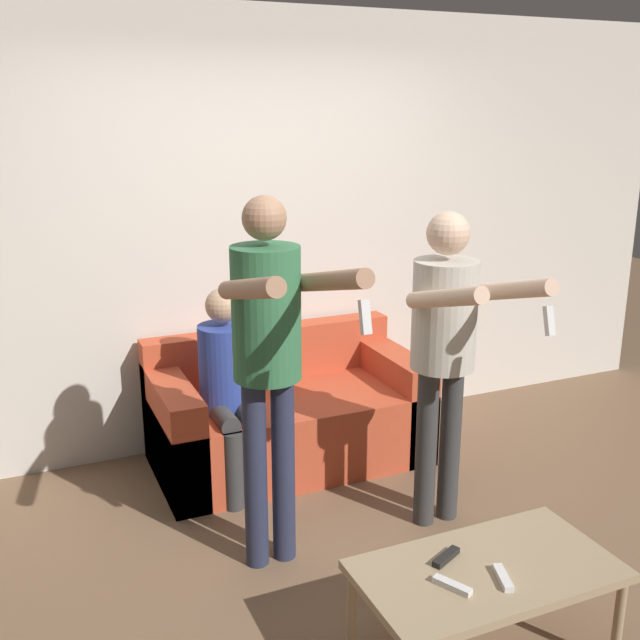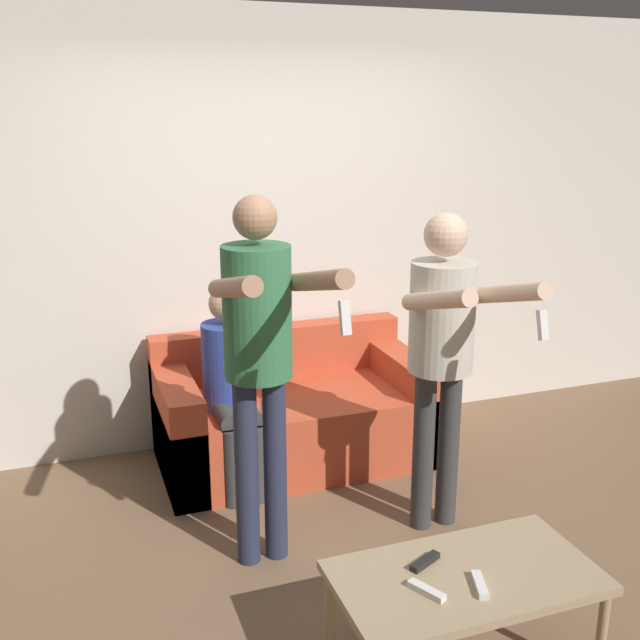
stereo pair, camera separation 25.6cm
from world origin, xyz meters
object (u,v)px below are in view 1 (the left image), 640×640
object	(u,v)px
remote_near	(503,578)
couch	(287,417)
person_seated	(229,382)
coffee_table	(487,576)
person_standing_left	(269,344)
person_standing_right	(446,336)
remote_mid	(452,586)
remote_far	(446,557)

from	to	relation	value
remote_near	couch	bearing A→B (deg)	91.93
person_seated	coffee_table	bearing A→B (deg)	-74.73
person_standing_left	coffee_table	size ratio (longest dim) A/B	1.75
person_standing_left	person_standing_right	size ratio (longest dim) A/B	1.07
remote_mid	person_standing_right	bearing A→B (deg)	59.63
couch	remote_mid	world-z (taller)	couch
couch	remote_near	world-z (taller)	couch
remote_near	coffee_table	bearing A→B (deg)	91.30
remote_near	remote_mid	xyz separation A→B (m)	(-0.20, 0.04, 0.00)
person_seated	remote_mid	xyz separation A→B (m)	(0.29, -1.83, -0.20)
couch	person_seated	world-z (taller)	person_seated
person_seated	remote_near	xyz separation A→B (m)	(0.48, -1.86, -0.20)
person_seated	remote_far	xyz separation A→B (m)	(0.36, -1.66, -0.20)
person_standing_left	remote_mid	bearing A→B (deg)	-71.77
remote_near	person_seated	bearing A→B (deg)	104.60
person_seated	remote_mid	bearing A→B (deg)	-81.13
person_standing_left	remote_near	distance (m)	1.35
person_standing_right	remote_mid	xyz separation A→B (m)	(-0.59, -1.02, -0.59)
coffee_table	remote_near	xyz separation A→B (m)	(0.00, -0.09, 0.05)
person_seated	remote_far	size ratio (longest dim) A/B	7.69
person_standing_right	coffee_table	size ratio (longest dim) A/B	1.63
person_standing_left	person_standing_right	xyz separation A→B (m)	(0.93, 0.00, -0.08)
person_standing_left	person_seated	xyz separation A→B (m)	(0.05, 0.82, -0.47)
remote_mid	person_standing_left	bearing A→B (deg)	108.23
person_standing_left	coffee_table	bearing A→B (deg)	-60.88
remote_mid	remote_far	size ratio (longest dim) A/B	1.00
coffee_table	remote_mid	size ratio (longest dim) A/B	6.70
remote_near	person_standing_left	bearing A→B (deg)	116.99
couch	person_standing_left	size ratio (longest dim) A/B	0.92
coffee_table	remote_near	distance (m)	0.11
remote_mid	person_seated	bearing A→B (deg)	98.87
remote_far	remote_mid	bearing A→B (deg)	-115.77
remote_far	person_standing_right	bearing A→B (deg)	58.80
remote_near	remote_mid	bearing A→B (deg)	169.99
person_seated	remote_far	world-z (taller)	person_seated
person_seated	remote_mid	size ratio (longest dim) A/B	7.73
person_standing_right	remote_near	distance (m)	1.27
couch	remote_far	distance (m)	1.85
couch	person_seated	size ratio (longest dim) A/B	1.40
coffee_table	couch	bearing A→B (deg)	91.96
coffee_table	remote_mid	world-z (taller)	remote_mid
couch	remote_near	bearing A→B (deg)	-88.07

